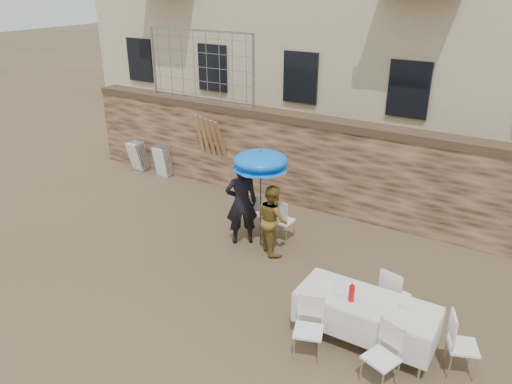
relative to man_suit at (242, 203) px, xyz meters
The scene contains 17 objects.
ground 2.67m from the man_suit, 86.75° to the right, with size 80.00×80.00×0.00m, color brown.
stone_wall 2.50m from the man_suit, 86.73° to the left, with size 13.00×0.50×2.20m, color brown.
chain_link_fence 4.38m from the man_suit, 138.89° to the left, with size 3.20×0.06×1.80m, color gray, non-canonical shape.
man_suit is the anchor object (origin of this frame).
woman_dress 0.77m from the man_suit, ahead, with size 0.71×0.55×1.46m, color #A38131.
umbrella 1.01m from the man_suit, 14.04° to the left, with size 1.15×1.15×1.95m.
couple_chair_left 0.70m from the man_suit, 90.00° to the left, with size 0.48×0.48×0.96m, color white, non-canonical shape.
couple_chair_right 0.99m from the man_suit, 38.16° to the left, with size 0.48×0.48×0.96m, color white, non-canonical shape.
banquet_table 3.75m from the man_suit, 26.56° to the right, with size 2.10×0.85×0.78m.
soda_bottle 3.64m from the man_suit, 30.08° to the right, with size 0.09×0.09×0.26m, color red.
table_chair_front_left 3.69m from the man_suit, 41.40° to the right, with size 0.48×0.48×0.96m, color white, non-canonical shape.
table_chair_front_right 4.57m from the man_suit, 32.20° to the right, with size 0.48×0.48×0.96m, color white, non-canonical shape.
table_chair_back 3.68m from the man_suit, 13.85° to the right, with size 0.48×0.48×0.96m, color white, non-canonical shape.
table_chair_side 5.02m from the man_suit, 18.34° to the right, with size 0.48×0.48×0.96m, color white, non-canonical shape.
chair_stack_left 5.36m from the man_suit, 156.25° to the left, with size 0.46×0.47×0.92m, color white, non-canonical shape.
chair_stack_right 4.55m from the man_suit, 151.66° to the left, with size 0.46×0.40×0.92m, color white, non-canonical shape.
wood_planks 3.26m from the man_suit, 137.07° to the left, with size 0.70×0.20×2.00m, color #A37749, non-canonical shape.
Camera 1 is at (5.05, -5.35, 5.25)m, focal length 35.00 mm.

